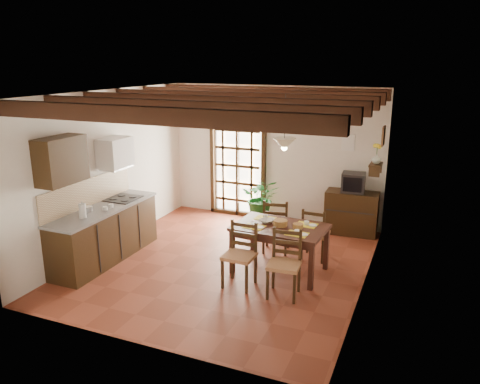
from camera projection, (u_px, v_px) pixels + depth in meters
The scene contains 25 objects.
ground_plane at pixel (225, 263), 7.84m from camera, with size 5.00×5.00×0.00m, color brown.
room_shell at pixel (224, 157), 7.34m from camera, with size 4.52×5.02×2.81m.
ceiling_beams at pixel (224, 101), 7.10m from camera, with size 4.50×4.34×0.20m.
french_door at pixel (238, 162), 9.98m from camera, with size 1.26×0.11×2.32m.
kitchen_counter at pixel (105, 233), 7.89m from camera, with size 0.64×2.25×1.38m.
upper_cabinet at pixel (61, 160), 6.94m from camera, with size 0.35×0.80×0.70m, color black.
range_hood at pixel (115, 153), 8.07m from camera, with size 0.38×0.60×0.54m.
counter_items at pixel (106, 204), 7.84m from camera, with size 0.50×1.43×0.25m.
dining_table at pixel (280, 232), 7.37m from camera, with size 1.48×1.00×0.77m.
chair_near_left at pixel (240, 267), 7.00m from camera, with size 0.45×0.43×0.97m.
chair_near_right at pixel (284, 276), 6.70m from camera, with size 0.49×0.47×0.97m.
chair_far_left at pixel (276, 235), 8.25m from camera, with size 0.52×0.50×0.98m.
chair_far_right at pixel (315, 243), 7.96m from camera, with size 0.44×0.42×0.91m.
table_setting at pixel (280, 223), 7.33m from camera, with size 1.04×0.69×0.10m.
table_bowl at pixel (267, 221), 7.49m from camera, with size 0.22×0.22×0.05m, color white.
sideboard at pixel (351, 213), 9.08m from camera, with size 0.99×0.45×0.85m, color black.
crt_tv at pixel (353, 182), 8.91m from camera, with size 0.46×0.43×0.37m.
fuse_box at pixel (348, 142), 9.01m from camera, with size 0.25×0.03×0.32m, color white.
plant_pot at pixel (261, 220), 9.60m from camera, with size 0.36×0.36×0.22m, color maroon.
potted_plant at pixel (261, 199), 9.47m from camera, with size 1.93×1.65×2.15m, color #144C19.
wall_shelf at pixel (376, 167), 8.06m from camera, with size 0.20×0.42×0.20m.
shelf_vase at pixel (376, 159), 8.02m from camera, with size 0.15×0.15×0.15m, color #B2BFB2.
shelf_flowers at pixel (377, 147), 7.96m from camera, with size 0.14×0.14×0.36m.
framed_picture at pixel (383, 136), 7.88m from camera, with size 0.03×0.32×0.32m.
pendant_lamp at pixel (284, 143), 7.08m from camera, with size 0.36×0.36×0.84m.
Camera 1 is at (2.98, -6.57, 3.30)m, focal length 35.00 mm.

